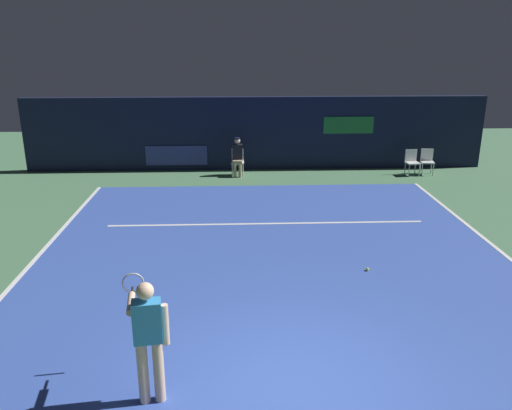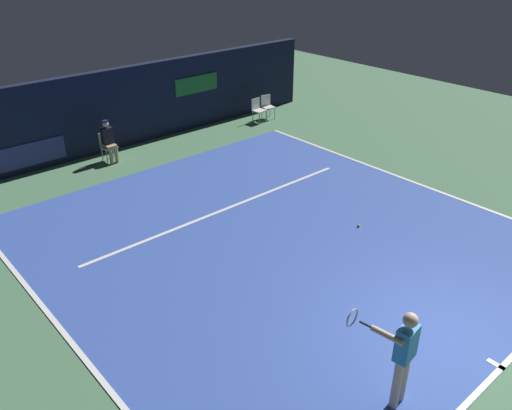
{
  "view_description": "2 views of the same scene",
  "coord_description": "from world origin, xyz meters",
  "px_view_note": "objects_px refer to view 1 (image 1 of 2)",
  "views": [
    {
      "loc": [
        -0.79,
        -5.89,
        4.56
      ],
      "look_at": [
        -0.31,
        5.54,
        0.83
      ],
      "focal_mm": 35.97,
      "sensor_mm": 36.0,
      "label": 1
    },
    {
      "loc": [
        -7.29,
        -3.06,
        6.43
      ],
      "look_at": [
        -0.22,
        5.0,
        0.8
      ],
      "focal_mm": 36.49,
      "sensor_mm": 36.0,
      "label": 2
    }
  ],
  "objects_px": {
    "tennis_ball": "(367,269)",
    "line_judge_on_chair": "(238,156)",
    "courtside_chair_near": "(427,160)",
    "tennis_player": "(148,335)",
    "courtside_chair_far": "(412,161)"
  },
  "relations": [
    {
      "from": "line_judge_on_chair",
      "to": "courtside_chair_near",
      "type": "height_order",
      "value": "line_judge_on_chair"
    },
    {
      "from": "tennis_player",
      "to": "tennis_ball",
      "type": "xyz_separation_m",
      "value": [
        3.82,
        3.78,
        -0.94
      ]
    },
    {
      "from": "courtside_chair_near",
      "to": "courtside_chair_far",
      "type": "distance_m",
      "value": 0.58
    },
    {
      "from": "courtside_chair_far",
      "to": "tennis_ball",
      "type": "xyz_separation_m",
      "value": [
        -3.47,
        -7.68,
        -0.46
      ]
    },
    {
      "from": "courtside_chair_far",
      "to": "tennis_player",
      "type": "bearing_deg",
      "value": -122.47
    },
    {
      "from": "tennis_ball",
      "to": "line_judge_on_chair",
      "type": "bearing_deg",
      "value": 108.32
    },
    {
      "from": "courtside_chair_near",
      "to": "tennis_ball",
      "type": "distance_m",
      "value": 8.78
    },
    {
      "from": "tennis_player",
      "to": "courtside_chair_far",
      "type": "bearing_deg",
      "value": 57.53
    },
    {
      "from": "courtside_chair_near",
      "to": "line_judge_on_chair",
      "type": "bearing_deg",
      "value": 179.42
    },
    {
      "from": "line_judge_on_chair",
      "to": "tennis_ball",
      "type": "height_order",
      "value": "line_judge_on_chair"
    },
    {
      "from": "tennis_player",
      "to": "tennis_ball",
      "type": "bearing_deg",
      "value": 44.67
    },
    {
      "from": "line_judge_on_chair",
      "to": "tennis_ball",
      "type": "relative_size",
      "value": 19.41
    },
    {
      "from": "line_judge_on_chair",
      "to": "courtside_chair_near",
      "type": "xyz_separation_m",
      "value": [
        6.64,
        -0.07,
        -0.18
      ]
    },
    {
      "from": "courtside_chair_far",
      "to": "line_judge_on_chair",
      "type": "bearing_deg",
      "value": 178.46
    },
    {
      "from": "tennis_player",
      "to": "courtside_chair_far",
      "type": "distance_m",
      "value": 13.59
    }
  ]
}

